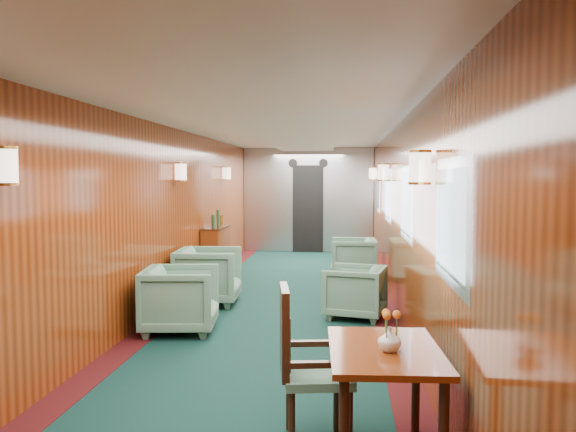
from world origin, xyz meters
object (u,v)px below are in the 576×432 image
object	(u,v)px
dining_table	(384,366)
armchair_left_far	(209,276)
side_chair	(303,358)
armchair_right_near	(355,292)
armchair_right_far	(353,258)
armchair_left_near	(181,299)
credenza	(216,252)

from	to	relation	value
dining_table	armchair_left_far	xyz separation A→B (m)	(-2.09, 4.09, -0.21)
side_chair	armchair_right_near	size ratio (longest dim) A/B	1.45
armchair_right_far	armchair_right_near	bearing A→B (deg)	-1.43
armchair_left_near	armchair_right_near	size ratio (longest dim) A/B	1.14
credenza	armchair_right_near	world-z (taller)	credenza
dining_table	side_chair	size ratio (longest dim) A/B	0.95
armchair_left_far	armchair_right_near	world-z (taller)	armchair_left_far
side_chair	credenza	size ratio (longest dim) A/B	0.88
dining_table	armchair_right_far	bearing A→B (deg)	87.74
side_chair	armchair_right_far	distance (m)	6.00
armchair_left_near	armchair_left_far	size ratio (longest dim) A/B	0.95
armchair_left_near	armchair_left_far	world-z (taller)	armchair_left_far
armchair_left_near	armchair_right_near	world-z (taller)	armchair_left_near
side_chair	credenza	distance (m)	6.09
dining_table	credenza	xyz separation A→B (m)	(-2.42, 5.99, -0.14)
credenza	armchair_left_near	world-z (taller)	credenza
side_chair	armchair_left_far	distance (m)	4.19
armchair_left_near	armchair_right_far	xyz separation A→B (m)	(1.97, 3.51, -0.02)
dining_table	armchair_right_near	xyz separation A→B (m)	(-0.11, 3.53, -0.27)
side_chair	armchair_left_near	bearing A→B (deg)	113.46
armchair_left_near	armchair_right_near	xyz separation A→B (m)	(1.95, 0.84, -0.05)
armchair_left_near	armchair_left_far	distance (m)	1.40
armchair_right_near	armchair_right_far	size ratio (longest dim) A/B	0.92
armchair_left_near	armchair_right_far	distance (m)	4.02
armchair_left_near	dining_table	bearing A→B (deg)	-149.26
side_chair	armchair_right_near	distance (m)	3.34
dining_table	credenza	world-z (taller)	credenza
armchair_left_far	armchair_right_near	bearing A→B (deg)	-109.34
dining_table	side_chair	distance (m)	0.55
side_chair	armchair_left_near	xyz separation A→B (m)	(-1.55, 2.47, -0.19)
dining_table	armchair_right_far	world-z (taller)	dining_table
credenza	armchair_right_near	xyz separation A→B (m)	(2.31, -2.46, -0.14)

